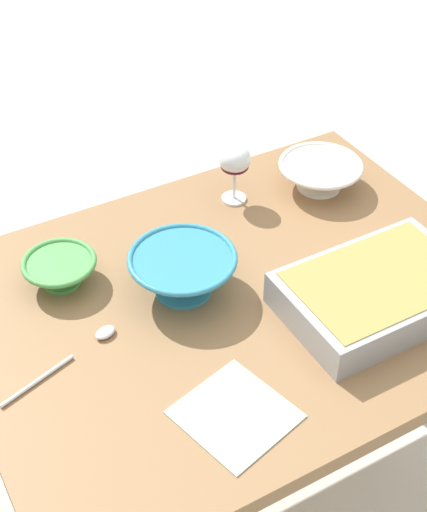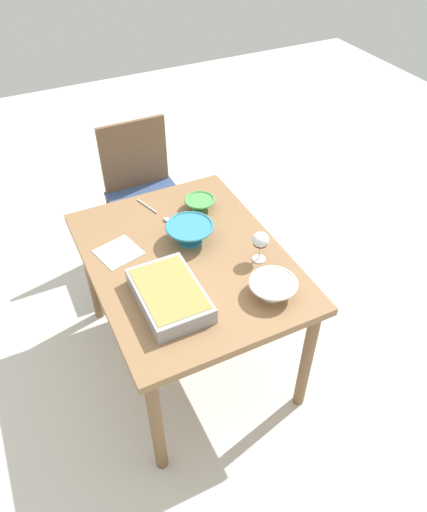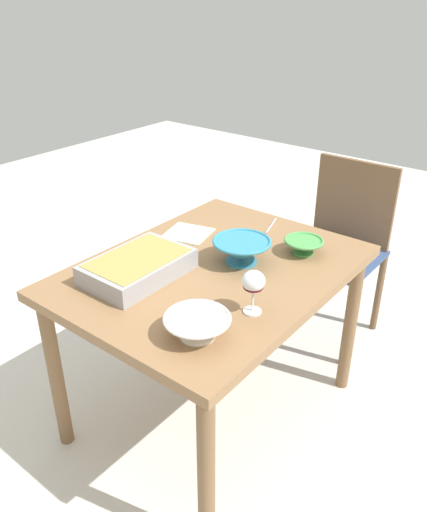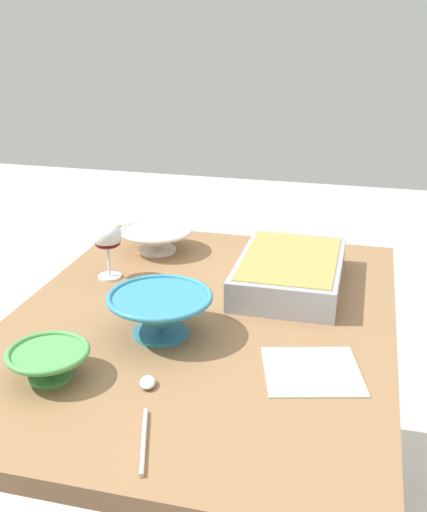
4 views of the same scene
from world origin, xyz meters
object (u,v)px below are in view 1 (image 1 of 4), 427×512
napkin (235,414)px  wine_glass (235,162)px  dining_table (237,322)px  mixing_bowl (183,272)px  small_bowl (320,173)px  serving_bowl (60,270)px  casserole_dish (377,291)px  serving_spoon (82,349)px

napkin → wine_glass: bearing=59.7°
dining_table → napkin: 0.33m
mixing_bowl → small_bowl: mixing_bowl is taller
dining_table → wine_glass: 0.39m
dining_table → wine_glass: bearing=61.0°
wine_glass → small_bowl: size_ratio=0.74×
napkin → dining_table: bearing=58.3°
serving_bowl → small_bowl: bearing=1.8°
mixing_bowl → serving_bowl: size_ratio=1.43×
small_bowl → napkin: size_ratio=1.13×
serving_bowl → casserole_dish: bearing=-35.7°
small_bowl → serving_spoon: (-0.72, -0.23, -0.03)m
mixing_bowl → napkin: 0.34m
dining_table → serving_spoon: (-0.35, 0.00, 0.09)m
wine_glass → serving_bowl: bearing=-170.6°
mixing_bowl → serving_bowl: (-0.21, 0.15, -0.02)m
dining_table → napkin: bearing=-121.7°
wine_glass → serving_spoon: wine_glass is taller
dining_table → mixing_bowl: size_ratio=5.00×
dining_table → serving_spoon: bearing=179.3°
wine_glass → napkin: wine_glass is taller
casserole_dish → napkin: bearing=-166.0°
serving_bowl → serving_spoon: size_ratio=0.61×
casserole_dish → small_bowl: casserole_dish is taller
dining_table → small_bowl: bearing=32.0°
wine_glass → serving_spoon: bearing=-150.7°
serving_spoon → casserole_dish: bearing=-17.2°
dining_table → casserole_dish: 0.31m
wine_glass → napkin: bearing=-120.3°
dining_table → mixing_bowl: mixing_bowl is taller
mixing_bowl → small_bowl: size_ratio=1.09×
mixing_bowl → napkin: bearing=-101.9°
casserole_dish → serving_spoon: casserole_dish is taller
dining_table → serving_spoon: 0.36m
serving_spoon → napkin: (0.18, -0.28, -0.01)m
casserole_dish → small_bowl: (0.15, 0.41, -0.00)m
serving_spoon → mixing_bowl: bearing=12.9°
dining_table → wine_glass: (0.16, 0.29, 0.20)m
dining_table → serving_spoon: size_ratio=4.33×
dining_table → mixing_bowl: (-0.10, 0.06, 0.14)m
dining_table → small_bowl: (0.37, 0.23, 0.13)m
serving_bowl → serving_spoon: 0.21m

